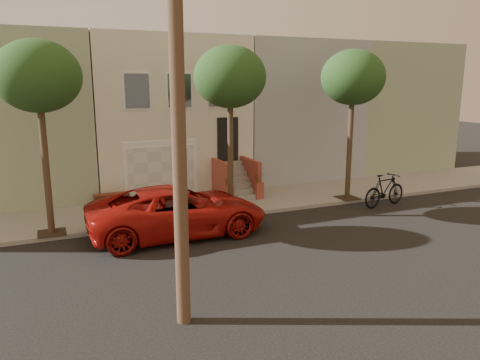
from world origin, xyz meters
name	(u,v)px	position (x,y,z in m)	size (l,w,h in m)	color
ground	(249,252)	(0.00, 0.00, 0.00)	(90.00, 90.00, 0.00)	black
sidewalk	(195,207)	(0.00, 5.35, 0.07)	(40.00, 3.70, 0.15)	gray
house_row	(158,111)	(0.00, 11.19, 3.64)	(33.10, 11.70, 7.00)	beige
tree_left	(38,77)	(-5.50, 3.90, 5.26)	(2.70, 2.57, 6.30)	#2D2116
tree_mid	(230,78)	(1.00, 3.90, 5.26)	(2.70, 2.57, 6.30)	#2D2116
tree_right	(353,78)	(6.50, 3.90, 5.26)	(2.70, 2.57, 6.30)	#2D2116
pickup_truck	(178,211)	(-1.50, 2.49, 0.84)	(2.79, 6.04, 1.68)	#AA130F
motorcycle	(385,190)	(7.43, 2.60, 0.69)	(0.65, 2.31, 1.39)	black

